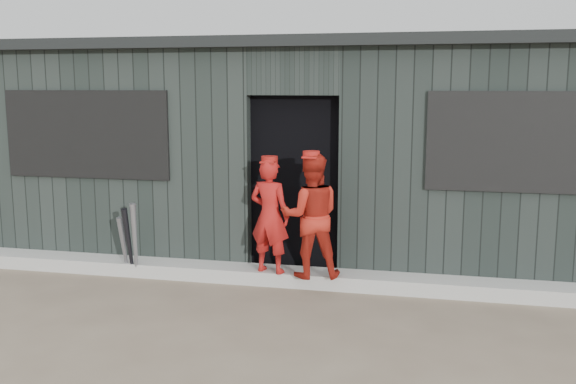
% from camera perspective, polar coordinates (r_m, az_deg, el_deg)
% --- Properties ---
extents(ground, '(80.00, 80.00, 0.00)m').
position_cam_1_polar(ground, '(5.32, -4.32, -13.89)').
color(ground, '#6E5D4C').
rests_on(ground, ground).
extents(curb, '(8.00, 0.36, 0.15)m').
position_cam_1_polar(curb, '(6.95, 0.04, -7.52)').
color(curb, '#ADADA7').
rests_on(curb, ground).
extents(bat_left, '(0.13, 0.22, 0.86)m').
position_cam_1_polar(bat_left, '(7.20, -13.46, -4.25)').
color(bat_left, gray).
rests_on(bat_left, ground).
extents(bat_mid, '(0.09, 0.20, 0.69)m').
position_cam_1_polar(bat_mid, '(7.33, -14.38, -4.72)').
color(bat_mid, slate).
rests_on(bat_mid, ground).
extents(bat_right, '(0.07, 0.23, 0.80)m').
position_cam_1_polar(bat_right, '(7.25, -13.96, -4.41)').
color(bat_right, black).
rests_on(bat_right, ground).
extents(player_red_left, '(0.50, 0.38, 1.21)m').
position_cam_1_polar(player_red_left, '(6.71, -1.63, -2.14)').
color(player_red_left, '#B41916').
rests_on(player_red_left, curb).
extents(player_red_right, '(0.72, 0.62, 1.28)m').
position_cam_1_polar(player_red_right, '(6.54, 2.05, -2.13)').
color(player_red_right, '#B02215').
rests_on(player_red_right, curb).
extents(player_grey_back, '(0.60, 0.45, 1.13)m').
position_cam_1_polar(player_grey_back, '(7.35, 5.99, -2.68)').
color(player_grey_back, '#AFAFAF').
rests_on(player_grey_back, ground).
extents(dugout, '(8.30, 3.30, 2.62)m').
position_cam_1_polar(dugout, '(8.34, 2.53, 3.83)').
color(dugout, black).
rests_on(dugout, ground).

